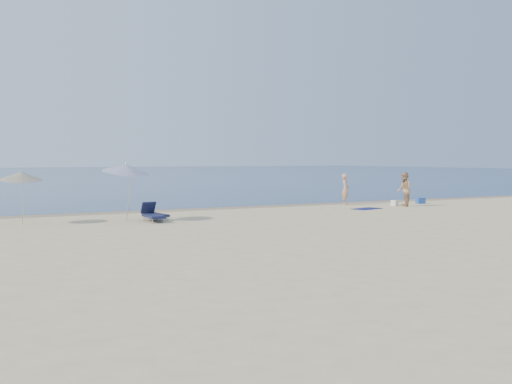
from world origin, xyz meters
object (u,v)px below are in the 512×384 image
blue_cooler (420,201)px  person_left (345,189)px  umbrella_near (126,169)px  person_right (404,189)px

blue_cooler → person_left: bearing=174.0°
umbrella_near → person_left: bearing=-10.6°
blue_cooler → umbrella_near: (-17.96, -1.83, 2.01)m
person_right → blue_cooler: size_ratio=3.87×
person_left → umbrella_near: umbrella_near is taller
person_left → person_right: 3.24m
person_left → blue_cooler: 4.63m
umbrella_near → person_right: bearing=-21.2°
person_right → umbrella_near: (-15.68, -0.65, 1.26)m
person_left → person_right: size_ratio=0.95×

